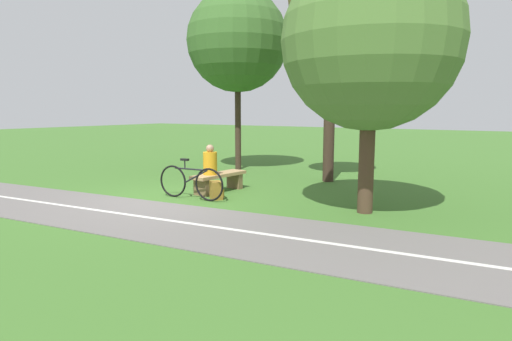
{
  "coord_description": "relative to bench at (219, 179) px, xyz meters",
  "views": [
    {
      "loc": [
        7.02,
        6.86,
        2.04
      ],
      "look_at": [
        -0.89,
        1.83,
        0.71
      ],
      "focal_mm": 30.13,
      "sensor_mm": 36.0,
      "label": 1
    }
  ],
  "objects": [
    {
      "name": "paved_path",
      "position": [
        2.54,
        3.6,
        -0.31
      ],
      "size": [
        6.09,
        36.06,
        0.02
      ],
      "primitive_type": "cube",
      "rotation": [
        0.0,
        0.0,
        0.1
      ],
      "color": "#66605E",
      "rests_on": "ground_plane"
    },
    {
      "name": "bicycle",
      "position": [
        1.06,
        -0.01,
        0.07
      ],
      "size": [
        0.17,
        1.78,
        0.93
      ],
      "rotation": [
        0.0,
        0.0,
        1.64
      ],
      "color": "black",
      "rests_on": "ground_plane"
    },
    {
      "name": "ground_plane",
      "position": [
        1.42,
        -0.4,
        -0.32
      ],
      "size": [
        80.0,
        80.0,
        0.0
      ],
      "primitive_type": "plane",
      "color": "#3D6B28"
    },
    {
      "name": "path_centre_line",
      "position": [
        2.54,
        3.6,
        -0.3
      ],
      "size": [
        3.34,
        31.85,
        0.0
      ],
      "primitive_type": "cube",
      "rotation": [
        0.0,
        0.0,
        0.1
      ],
      "color": "silver",
      "rests_on": "paved_path"
    },
    {
      "name": "bench",
      "position": [
        0.0,
        0.0,
        0.0
      ],
      "size": [
        1.65,
        0.61,
        0.47
      ],
      "rotation": [
        0.0,
        0.0,
        -0.09
      ],
      "color": "#A88456",
      "rests_on": "ground_plane"
    },
    {
      "name": "tree_mid_field",
      "position": [
        -2.96,
        1.68,
        4.65
      ],
      "size": [
        2.41,
        2.41,
        6.26
      ],
      "color": "#38281E",
      "rests_on": "ground_plane"
    },
    {
      "name": "tree_by_path",
      "position": [
        -3.63,
        -1.94,
        3.97
      ],
      "size": [
        3.37,
        3.37,
        5.98
      ],
      "color": "#38281E",
      "rests_on": "ground_plane"
    },
    {
      "name": "person_seated",
      "position": [
        0.31,
        -0.03,
        0.46
      ],
      "size": [
        0.37,
        0.37,
        0.74
      ],
      "rotation": [
        0.0,
        0.0,
        -0.09
      ],
      "color": "orange",
      "rests_on": "bench"
    },
    {
      "name": "tree_near_bench",
      "position": [
        0.19,
        3.8,
        3.0
      ],
      "size": [
        3.41,
        3.41,
        5.04
      ],
      "color": "#473323",
      "rests_on": "ground_plane"
    },
    {
      "name": "backpack",
      "position": [
        0.75,
        0.5,
        -0.12
      ],
      "size": [
        0.39,
        0.42,
        0.41
      ],
      "rotation": [
        0.0,
        0.0,
        0.93
      ],
      "color": "olive",
      "rests_on": "ground_plane"
    }
  ]
}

